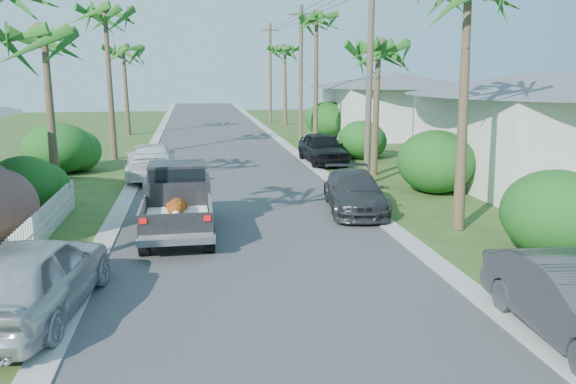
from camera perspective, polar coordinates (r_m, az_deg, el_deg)
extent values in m
plane|color=#30481B|center=(11.01, 0.12, -13.63)|extent=(120.00, 120.00, 0.00)
cube|color=#38383A|center=(35.13, -6.81, 4.33)|extent=(8.00, 100.00, 0.02)
cube|color=#A5A39E|center=(35.19, -13.84, 4.11)|extent=(0.60, 100.00, 0.06)
cube|color=#A5A39E|center=(35.59, 0.14, 4.56)|extent=(0.60, 100.00, 0.06)
cylinder|color=black|center=(15.33, -14.39, -4.92)|extent=(0.28, 0.76, 0.76)
cylinder|color=black|center=(15.27, -8.00, -4.71)|extent=(0.28, 0.76, 0.76)
cylinder|color=black|center=(18.45, -13.60, -1.97)|extent=(0.28, 0.76, 0.76)
cylinder|color=black|center=(18.40, -8.32, -1.79)|extent=(0.28, 0.76, 0.76)
cube|color=slate|center=(15.83, -11.18, -3.31)|extent=(1.90, 2.40, 0.24)
cube|color=slate|center=(15.79, -14.58, -2.09)|extent=(0.06, 2.40, 0.55)
cube|color=slate|center=(15.73, -7.89, -1.86)|extent=(0.06, 2.40, 0.55)
cube|color=black|center=(14.61, -11.34, -3.17)|extent=(1.92, 0.08, 0.52)
cube|color=silver|center=(14.58, -11.29, -4.96)|extent=(1.98, 0.18, 0.18)
cube|color=red|center=(14.58, -14.51, -2.87)|extent=(0.18, 0.05, 0.14)
cube|color=red|center=(14.52, -8.21, -2.65)|extent=(0.18, 0.05, 0.14)
cube|color=black|center=(17.53, -11.10, -0.35)|extent=(1.94, 1.65, 1.10)
cube|color=black|center=(17.38, -11.20, 2.00)|extent=(1.70, 1.35, 0.55)
cube|color=black|center=(16.73, -11.25, 1.50)|extent=(1.60, 0.05, 0.45)
cube|color=black|center=(18.78, -11.00, 0.03)|extent=(1.94, 1.20, 0.80)
cube|color=white|center=(15.78, -11.21, -2.61)|extent=(1.70, 2.10, 0.16)
ellipsoid|color=orange|center=(15.81, -11.25, -1.47)|extent=(0.48, 1.25, 0.43)
sphere|color=orange|center=(15.06, -11.33, -1.84)|extent=(0.40, 0.40, 0.40)
ellipsoid|color=white|center=(15.83, -11.23, -1.82)|extent=(0.32, 0.86, 0.18)
imported|color=#2C2E31|center=(19.61, 6.79, -0.01)|extent=(2.47, 4.81, 1.34)
imported|color=black|center=(29.59, 3.52, 4.46)|extent=(2.05, 4.75, 1.59)
imported|color=silver|center=(12.24, -24.51, -7.89)|extent=(2.60, 5.05, 1.65)
imported|color=silver|center=(26.19, -13.73, 3.07)|extent=(2.49, 5.50, 1.56)
cone|color=brown|center=(22.42, -22.97, 6.94)|extent=(0.36, 0.61, 6.21)
cone|color=brown|center=(32.07, -17.65, 10.26)|extent=(0.36, 0.36, 8.00)
cone|color=brown|center=(44.05, -16.14, 9.77)|extent=(0.36, 0.75, 6.51)
cone|color=brown|center=(17.70, 17.38, 8.29)|extent=(0.36, 0.73, 7.51)
cone|color=brown|center=(26.17, 8.93, 8.16)|extent=(0.36, 0.54, 6.01)
cone|color=brown|center=(36.63, 2.86, 11.15)|extent=(0.36, 0.36, 8.20)
cone|color=brown|center=(50.45, -0.29, 10.67)|extent=(0.36, 0.63, 6.81)
ellipsoid|color=#1A4112|center=(20.92, -25.31, 0.59)|extent=(2.40, 2.64, 2.00)
ellipsoid|color=#1A4112|center=(28.70, -22.32, 4.13)|extent=(3.20, 3.52, 2.40)
ellipsoid|color=#1A4112|center=(16.20, 25.68, -2.02)|extent=(2.80, 3.08, 2.30)
ellipsoid|color=#1A4112|center=(23.10, 14.75, 3.00)|extent=(3.00, 3.30, 2.50)
ellipsoid|color=#1A4112|center=(31.37, 7.50, 5.29)|extent=(2.60, 2.86, 2.10)
ellipsoid|color=#1A4112|center=(41.07, 4.08, 7.34)|extent=(3.20, 3.52, 2.60)
cube|color=white|center=(16.44, -24.55, -4.07)|extent=(0.10, 11.00, 1.00)
cube|color=silver|center=(26.41, 24.31, 4.86)|extent=(8.00, 9.00, 3.80)
cone|color=#595B60|center=(26.25, 24.78, 10.06)|extent=(6.48, 6.48, 1.00)
cube|color=silver|center=(42.49, 10.72, 8.00)|extent=(9.00, 8.00, 3.60)
cone|color=#595B60|center=(42.39, 10.85, 11.10)|extent=(6.48, 6.48, 1.00)
cylinder|color=brown|center=(23.90, 8.27, 11.41)|extent=(0.26, 0.26, 9.00)
cylinder|color=brown|center=(38.46, 1.32, 11.81)|extent=(0.26, 0.26, 9.00)
cube|color=brown|center=(38.62, 1.35, 17.60)|extent=(1.60, 0.10, 0.10)
cylinder|color=brown|center=(53.26, -1.80, 11.93)|extent=(0.26, 0.26, 9.00)
cube|color=brown|center=(53.38, -1.83, 16.12)|extent=(1.60, 0.10, 0.10)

